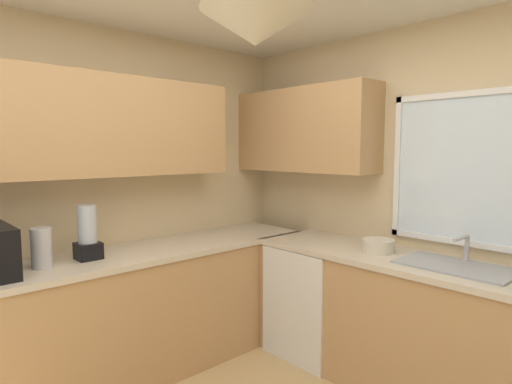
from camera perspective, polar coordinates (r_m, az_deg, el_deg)
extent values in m
cube|color=beige|center=(3.24, 24.24, -1.35)|extent=(3.77, 0.06, 2.53)
cube|color=beige|center=(3.34, -22.18, -1.09)|extent=(0.06, 3.69, 2.53)
cube|color=silver|center=(3.11, 27.90, 2.69)|extent=(1.10, 0.02, 0.94)
cube|color=white|center=(3.12, 28.27, 11.75)|extent=(1.18, 0.04, 0.04)
cube|color=white|center=(3.16, 27.41, -6.26)|extent=(1.18, 0.04, 0.04)
cube|color=white|center=(3.34, 18.58, 3.22)|extent=(0.04, 0.04, 1.02)
cube|color=tan|center=(3.07, -24.83, 8.23)|extent=(0.32, 2.50, 0.70)
cube|color=tan|center=(3.68, 6.47, 8.22)|extent=(1.34, 0.32, 0.70)
cone|color=silver|center=(1.77, -0.07, 21.31)|extent=(0.44, 0.44, 0.14)
cube|color=tan|center=(3.23, -19.39, -16.41)|extent=(0.62, 3.27, 0.88)
cube|color=beige|center=(3.09, -19.68, -8.50)|extent=(0.65, 3.30, 0.04)
cube|color=tan|center=(3.07, 24.73, -17.81)|extent=(2.83, 0.62, 0.88)
cube|color=beige|center=(2.92, 25.11, -9.52)|extent=(2.86, 0.65, 0.04)
cube|color=white|center=(3.55, 8.00, -14.09)|extent=(0.60, 0.60, 0.87)
cylinder|color=#B7B7BC|center=(2.91, -26.93, -6.74)|extent=(0.12, 0.12, 0.25)
cube|color=#9EA0A5|center=(2.91, 25.32, -9.09)|extent=(0.66, 0.40, 0.02)
cylinder|color=#B7B7BC|center=(3.04, 26.53, -6.87)|extent=(0.03, 0.03, 0.18)
cylinder|color=#B7B7BC|center=(2.93, 25.90, -5.60)|extent=(0.02, 0.20, 0.02)
cylinder|color=beige|center=(3.13, 16.16, -6.96)|extent=(0.23, 0.23, 0.09)
cube|color=black|center=(3.03, -21.66, -7.38)|extent=(0.15, 0.15, 0.11)
cylinder|color=#B2BCC6|center=(3.00, -21.79, -4.02)|extent=(0.12, 0.12, 0.25)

